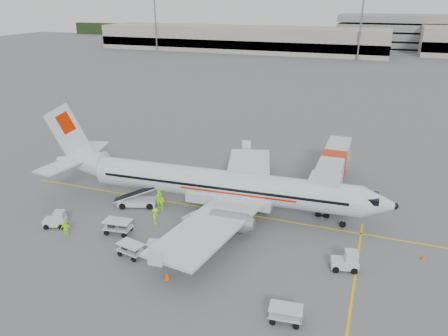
{
  "coord_description": "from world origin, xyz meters",
  "views": [
    {
      "loc": [
        14.14,
        -36.77,
        20.19
      ],
      "look_at": [
        0.0,
        2.0,
        3.8
      ],
      "focal_mm": 35.0,
      "sensor_mm": 36.0,
      "label": 1
    }
  ],
  "objects": [
    {
      "name": "ground",
      "position": [
        0.0,
        0.0,
        0.0
      ],
      "size": [
        360.0,
        360.0,
        0.0
      ],
      "primitive_type": "plane",
      "color": "#56595B"
    },
    {
      "name": "stripe_lead",
      "position": [
        0.0,
        0.0,
        0.01
      ],
      "size": [
        44.0,
        0.2,
        0.01
      ],
      "primitive_type": "cube",
      "color": "yellow",
      "rests_on": "ground"
    },
    {
      "name": "stripe_cross",
      "position": [
        14.0,
        -8.0,
        0.01
      ],
      "size": [
        0.2,
        20.0,
        0.01
      ],
      "primitive_type": "cube",
      "color": "yellow",
      "rests_on": "ground"
    },
    {
      "name": "terminal_west",
      "position": [
        -40.0,
        130.0,
        4.5
      ],
      "size": [
        110.0,
        22.0,
        9.0
      ],
      "primitive_type": null,
      "color": "gray",
      "rests_on": "ground"
    },
    {
      "name": "parking_garage",
      "position": [
        25.0,
        160.0,
        7.0
      ],
      "size": [
        62.0,
        24.0,
        14.0
      ],
      "primitive_type": null,
      "color": "slate",
      "rests_on": "ground"
    },
    {
      "name": "treeline",
      "position": [
        0.0,
        175.0,
        3.0
      ],
      "size": [
        300.0,
        3.0,
        6.0
      ],
      "primitive_type": null,
      "color": "black",
      "rests_on": "ground"
    },
    {
      "name": "mast_west",
      "position": [
        -70.0,
        118.0,
        11.0
      ],
      "size": [
        3.2,
        1.2,
        22.0
      ],
      "primitive_type": null,
      "color": "slate",
      "rests_on": "ground"
    },
    {
      "name": "mast_center",
      "position": [
        5.0,
        118.0,
        11.0
      ],
      "size": [
        3.2,
        1.2,
        22.0
      ],
      "primitive_type": null,
      "color": "slate",
      "rests_on": "ground"
    },
    {
      "name": "aircraft",
      "position": [
        0.51,
        0.07,
        4.8
      ],
      "size": [
        36.23,
        29.1,
        9.61
      ],
      "primitive_type": null,
      "rotation": [
        0.0,
        0.0,
        0.05
      ],
      "color": "silver",
      "rests_on": "ground"
    },
    {
      "name": "jet_bridge",
      "position": [
        10.22,
        8.32,
        2.26
      ],
      "size": [
        3.28,
        17.26,
        4.53
      ],
      "primitive_type": null,
      "rotation": [
        0.0,
        0.0,
        -0.0
      ],
      "color": "silver",
      "rests_on": "ground"
    },
    {
      "name": "belt_loader",
      "position": [
        -8.0,
        -2.0,
        1.38
      ],
      "size": [
        5.44,
        3.5,
        2.76
      ],
      "primitive_type": null,
      "rotation": [
        0.0,
        0.0,
        0.34
      ],
      "color": "silver",
      "rests_on": "ground"
    },
    {
      "name": "tug_fore",
      "position": [
        13.07,
        -6.13,
        0.8
      ],
      "size": [
        2.29,
        1.62,
        1.61
      ],
      "primitive_type": null,
      "rotation": [
        0.0,
        0.0,
        0.22
      ],
      "color": "silver",
      "rests_on": "ground"
    },
    {
      "name": "tug_mid",
      "position": [
        -0.97,
        -3.91,
        0.75
      ],
      "size": [
        2.22,
        1.79,
        1.5
      ],
      "primitive_type": null,
      "rotation": [
        0.0,
        0.0,
        -0.41
      ],
      "color": "silver",
      "rests_on": "ground"
    },
    {
      "name": "tug_aft",
      "position": [
        -13.01,
        -8.36,
        0.77
      ],
      "size": [
        2.28,
        1.79,
        1.55
      ],
      "primitive_type": null,
      "rotation": [
        0.0,
        0.0,
        0.37
      ],
      "color": "silver",
      "rests_on": "ground"
    },
    {
      "name": "cart_loaded_a",
      "position": [
        -6.8,
        -7.42,
        0.65
      ],
      "size": [
        2.62,
        1.71,
        1.3
      ],
      "primitive_type": null,
      "rotation": [
        0.0,
        0.0,
        0.1
      ],
      "color": "silver",
      "rests_on": "ground"
    },
    {
      "name": "cart_loaded_b",
      "position": [
        -3.73,
        -10.24,
        0.58
      ],
      "size": [
        2.46,
        1.77,
        1.16
      ],
      "primitive_type": null,
      "rotation": [
        0.0,
        0.0,
        -0.22
      ],
      "color": "silver",
      "rests_on": "ground"
    },
    {
      "name": "cart_empty_a",
      "position": [
        -1.68,
        -9.09,
        0.53
      ],
      "size": [
        2.3,
        1.73,
        1.07
      ],
      "primitive_type": null,
      "rotation": [
        0.0,
        0.0,
        0.28
      ],
      "color": "silver",
      "rests_on": "ground"
    },
    {
      "name": "cart_empty_b",
      "position": [
        10.01,
        -13.58,
        0.57
      ],
      "size": [
        2.31,
        1.5,
        1.15
      ],
      "primitive_type": null,
      "rotation": [
        0.0,
        0.0,
        0.1
      ],
      "color": "silver",
      "rests_on": "ground"
    },
    {
      "name": "cone_nose",
      "position": [
        19.04,
        -2.6,
        0.27
      ],
      "size": [
        0.33,
        0.33,
        0.54
      ],
      "primitive_type": "cone",
      "color": "#E55B0D",
      "rests_on": "ground"
    },
    {
      "name": "cone_port",
      "position": [
        -0.57,
        9.11,
        0.32
      ],
      "size": [
        0.39,
        0.39,
        0.64
      ],
      "primitive_type": "cone",
      "color": "#E55B0D",
      "rests_on": "ground"
    },
    {
      "name": "cone_stbd",
      "position": [
        0.53,
        -12.13,
        0.33
      ],
      "size": [
        0.41,
        0.41,
        0.67
      ],
      "primitive_type": "cone",
      "color": "#E55B0D",
      "rests_on": "ground"
    },
    {
      "name": "crew_a",
      "position": [
        -5.71,
        -1.5,
        0.93
      ],
      "size": [
        0.76,
        0.59,
        1.85
      ],
      "primitive_type": "imported",
      "rotation": [
        0.0,
        0.0,
        0.23
      ],
      "color": "#93E11B",
      "rests_on": "ground"
    },
    {
      "name": "crew_b",
      "position": [
        -5.32,
        -1.96,
        0.93
      ],
      "size": [
        1.14,
        1.14,
        1.86
      ],
      "primitive_type": "imported",
      "rotation": [
        0.0,
        0.0,
        -0.81
      ],
      "color": "#93E11B",
      "rests_on": "ground"
    },
    {
      "name": "crew_c",
      "position": [
        -4.42,
        -4.71,
        0.83
      ],
      "size": [
        0.85,
        1.18,
        1.65
      ],
      "primitive_type": "imported",
      "rotation": [
        0.0,
        0.0,
        1.81
      ],
      "color": "#93E11B",
      "rests_on": "ground"
    },
    {
      "name": "crew_d",
      "position": [
        -10.77,
        -9.59,
        0.81
      ],
      "size": [
        1.02,
        0.77,
        1.61
      ],
      "primitive_type": "imported",
      "rotation": [
        0.0,
        0.0,
        3.6
      ],
      "color": "#93E11B",
      "rests_on": "ground"
    }
  ]
}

